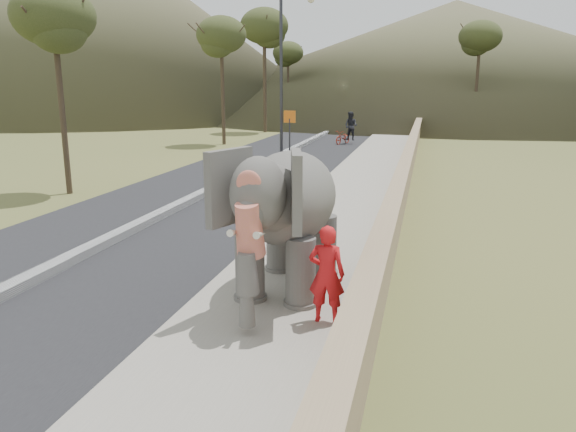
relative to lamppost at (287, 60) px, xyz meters
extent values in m
plane|color=olive|center=(4.69, -18.68, -4.87)|extent=(160.00, 160.00, 0.00)
cube|color=black|center=(-0.31, -8.68, -4.86)|extent=(7.00, 120.00, 0.03)
cube|color=black|center=(-0.31, -8.68, -4.76)|extent=(0.35, 120.00, 0.22)
cube|color=#9E9687|center=(4.69, -8.68, -4.80)|extent=(3.00, 120.00, 0.15)
cube|color=tan|center=(6.34, -8.68, -4.32)|extent=(0.30, 120.00, 1.10)
cylinder|color=#2E2D32|center=(-0.31, 0.00, -0.87)|extent=(0.16, 0.16, 8.00)
cylinder|color=#2D2D33|center=(0.19, -0.24, -3.87)|extent=(0.08, 0.08, 2.00)
cube|color=orange|center=(0.19, -0.24, -2.77)|extent=(0.60, 0.05, 0.60)
cone|color=brown|center=(-33.31, 36.32, 6.13)|extent=(60.00, 60.00, 22.00)
cone|color=brown|center=(9.69, 51.32, 2.13)|extent=(80.00, 80.00, 14.00)
imported|color=red|center=(5.64, -20.00, -3.94)|extent=(0.57, 0.38, 1.57)
imported|color=maroon|center=(1.89, 6.83, -4.45)|extent=(1.10, 1.69, 0.84)
imported|color=black|center=(2.37, 6.83, -3.74)|extent=(1.05, 0.94, 1.77)
camera|label=1|loc=(7.05, -28.16, -1.01)|focal=35.00mm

